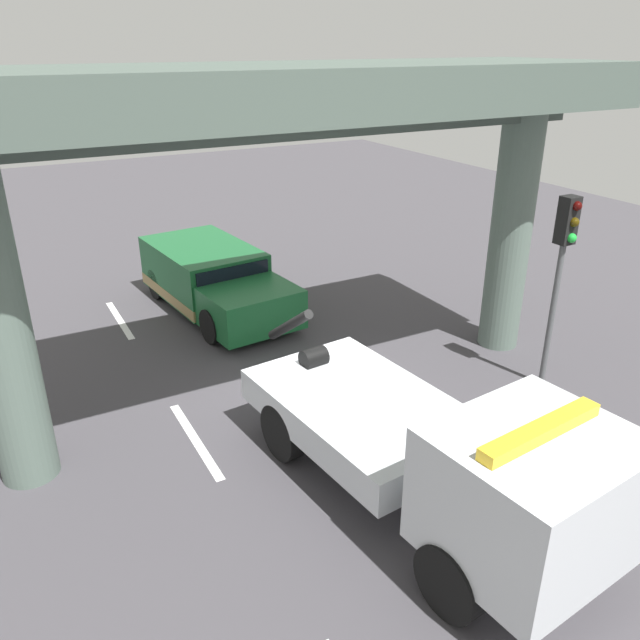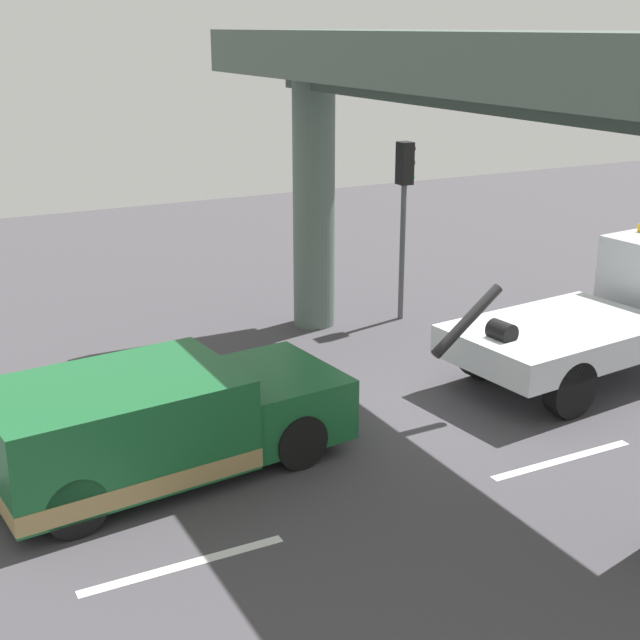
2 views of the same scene
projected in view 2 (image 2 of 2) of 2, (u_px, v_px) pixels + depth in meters
ground_plane at (466, 405)px, 15.48m from camera, size 60.00×40.00×0.10m
lane_stripe_west at (184, 565)px, 10.80m from camera, size 2.60×0.16×0.01m
lane_stripe_mid at (562, 460)px, 13.42m from camera, size 2.60×0.16×0.01m
tow_truck_white at (629, 306)px, 16.79m from camera, size 7.34×2.98×2.46m
towed_van_green at (154, 425)px, 12.77m from camera, size 5.39×2.69×1.58m
overpass_structure at (463, 99)px, 13.66m from camera, size 3.60×12.16×6.17m
traffic_light_near at (405, 191)px, 19.04m from camera, size 0.39×0.32×3.92m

